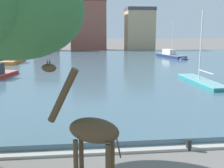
% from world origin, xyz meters
% --- Properties ---
extents(harbor_water, '(77.14, 53.89, 0.38)m').
position_xyz_m(harbor_water, '(0.00, 34.09, 0.19)').
color(harbor_water, '#476675').
rests_on(harbor_water, ground).
extents(quay_edge_coping, '(77.14, 0.50, 0.12)m').
position_xyz_m(quay_edge_coping, '(0.00, 6.89, 0.06)').
color(quay_edge_coping, '#ADA89E').
rests_on(quay_edge_coping, ground).
extents(giraffe_statue, '(2.41, 1.44, 4.42)m').
position_xyz_m(giraffe_statue, '(-2.93, 3.45, 2.26)').
color(giraffe_statue, '#42331E').
rests_on(giraffe_statue, ground).
extents(sailboat_teal, '(1.94, 8.80, 6.99)m').
position_xyz_m(sailboat_teal, '(7.83, 20.64, 0.37)').
color(sailboat_teal, teal).
rests_on(sailboat_teal, ground).
extents(sailboat_orange, '(2.42, 9.45, 6.94)m').
position_xyz_m(sailboat_orange, '(-13.38, 39.64, 0.63)').
color(sailboat_orange, orange).
rests_on(sailboat_orange, ground).
extents(sailboat_navy, '(3.65, 8.44, 6.61)m').
position_xyz_m(sailboat_navy, '(12.55, 42.57, 0.60)').
color(sailboat_navy, navy).
rests_on(sailboat_navy, ground).
extents(mooring_bollard, '(0.24, 0.24, 0.50)m').
position_xyz_m(mooring_bollard, '(1.54, 6.74, 0.25)').
color(mooring_bollard, '#232326').
rests_on(mooring_bollard, ground).
extents(townhouse_corner_house, '(5.45, 7.57, 8.13)m').
position_xyz_m(townhouse_corner_house, '(-11.18, 64.86, 4.08)').
color(townhouse_corner_house, '#8E5142').
rests_on(townhouse_corner_house, ground).
extents(townhouse_narrow_midrow, '(8.77, 5.89, 12.59)m').
position_xyz_m(townhouse_narrow_midrow, '(-1.18, 66.67, 6.31)').
color(townhouse_narrow_midrow, '#8E5142').
rests_on(townhouse_narrow_midrow, ground).
extents(townhouse_wide_warehouse, '(6.77, 6.06, 10.37)m').
position_xyz_m(townhouse_wide_warehouse, '(11.26, 64.30, 5.20)').
color(townhouse_wide_warehouse, tan).
rests_on(townhouse_wide_warehouse, ground).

